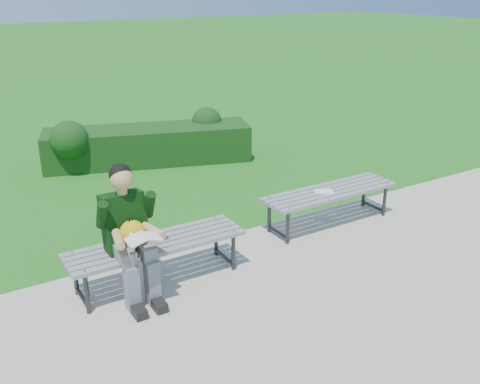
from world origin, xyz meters
The scene contains 7 objects.
ground centered at (0.00, 0.00, 0.00)m, with size 80.00×80.00×0.00m.
walkway centered at (0.00, -1.75, 0.01)m, with size 30.00×3.50×0.02m.
hedge centered at (0.53, 3.21, 0.35)m, with size 3.52×1.87×0.87m.
bench_left centered at (-0.88, -0.57, 0.42)m, with size 1.80×0.50×0.46m.
bench_right centered at (1.53, -0.38, 0.42)m, with size 1.80×0.50×0.46m.
seated_boy centered at (-1.18, -0.67, 0.71)m, with size 0.56×0.76×1.31m.
paper_sheet centered at (1.43, -0.38, 0.47)m, with size 0.27×0.23×0.01m.
Camera 1 is at (-2.65, -5.08, 2.88)m, focal length 40.00 mm.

